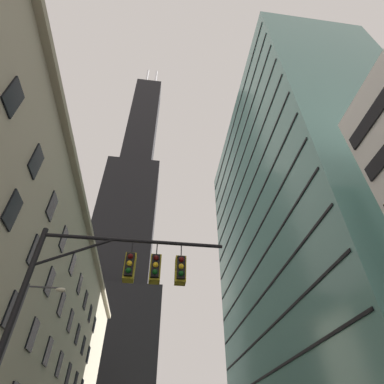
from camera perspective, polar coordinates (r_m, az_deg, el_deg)
name	(u,v)px	position (r m, az deg, el deg)	size (l,w,h in m)	color
dark_skyscraper	(121,256)	(109.46, -13.20, -11.54)	(29.19, 29.19, 181.43)	black
glass_office_midrise	(302,229)	(50.04, 19.96, -6.55)	(17.44, 40.55, 55.24)	slate
traffic_signal_mast	(115,286)	(11.43, -14.19, -16.63)	(7.04, 0.63, 7.75)	black
street_lamppost	(9,353)	(18.87, -31.06, -24.41)	(2.17, 0.32, 8.44)	#47474C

